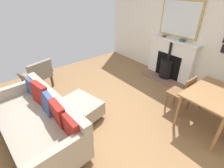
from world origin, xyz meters
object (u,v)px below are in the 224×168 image
Objects in this scene: sofa at (39,122)px; dining_table at (214,98)px; fireplace at (169,62)px; ottoman at (82,107)px; mantel_bowl_near at (164,36)px; armchair_accent at (38,74)px; mantel_bowl_far at (182,40)px; dining_chair_near_fireplace at (184,92)px.

sofa is 3.02m from dining_table.
fireplace is 2.78m from ottoman.
mantel_bowl_near is 0.15× the size of armchair_accent.
mantel_bowl_near is 0.87× the size of mantel_bowl_far.
mantel_bowl_near is 0.14× the size of ottoman.
fireplace reaches higher than armchair_accent.
ottoman is at bearing -1.00° from fireplace.
mantel_bowl_near is 3.71m from sofa.
sofa is 0.85m from ottoman.
fireplace is 0.68× the size of sofa.
mantel_bowl_near is at bearing -174.76° from ottoman.
dining_table is at bearing 51.79° from mantel_bowl_far.
dining_chair_near_fireplace is (-1.99, 2.74, 0.06)m from armchair_accent.
mantel_bowl_far is at bearing 92.06° from fireplace.
ottoman is at bearing -34.81° from dining_chair_near_fireplace.
armchair_accent is (0.32, -1.58, 0.20)m from ottoman.
sofa is at bearing -33.49° from dining_table.
mantel_bowl_far reaches higher than dining_chair_near_fireplace.
dining_chair_near_fireplace is at bearing 38.24° from mantel_bowl_far.
ottoman is at bearing -45.55° from dining_table.
mantel_bowl_far is (0.00, 0.54, 0.01)m from mantel_bowl_near.
mantel_bowl_far is 0.16× the size of ottoman.
sofa is at bearing -3.88° from mantel_bowl_far.
dining_chair_near_fireplace is (-0.00, -0.54, -0.15)m from dining_table.
ottoman is (2.77, 0.25, -0.89)m from mantel_bowl_near.
ottoman is (-0.84, -0.04, -0.12)m from sofa.
dining_chair_near_fireplace is (-1.66, 1.16, 0.27)m from ottoman.
fireplace is 3.61m from sofa.
fireplace is 1.36× the size of dining_table.
dining_table reaches higher than ottoman.
sofa is 2.63× the size of armchair_accent.
mantel_bowl_far is 2.93m from ottoman.
dining_chair_near_fireplace is at bearing 155.92° from sofa.
armchair_accent is (-0.52, -1.62, 0.09)m from sofa.
dining_table is (-1.98, 3.28, 0.21)m from armchair_accent.
ottoman is (2.77, -0.28, -0.90)m from mantel_bowl_far.
mantel_bowl_near is 2.29m from dining_table.
mantel_bowl_far is at bearing -141.76° from dining_chair_near_fireplace.
dining_table is at bearing 56.16° from fireplace.
mantel_bowl_near reaches higher than fireplace.
sofa reaches higher than dining_table.
dining_chair_near_fireplace is (-2.51, 1.12, 0.15)m from sofa.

